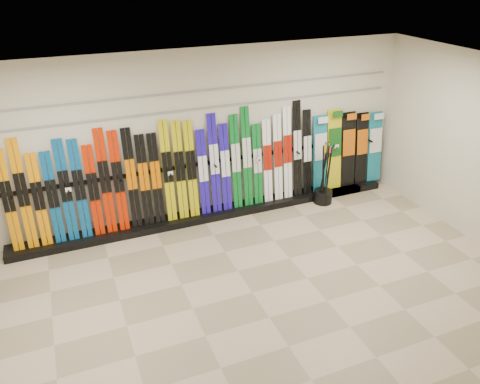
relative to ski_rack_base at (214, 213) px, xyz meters
name	(u,v)px	position (x,y,z in m)	size (l,w,h in m)	color
floor	(252,293)	(-0.22, -2.28, -0.06)	(8.00, 8.00, 0.00)	gray
back_wall	(195,137)	(-0.22, 0.22, 1.44)	(8.00, 8.00, 0.00)	beige
ceiling	(256,83)	(-0.22, -2.28, 2.94)	(8.00, 8.00, 0.00)	silver
ski_rack_base	(214,213)	(0.00, 0.00, 0.00)	(8.00, 0.40, 0.12)	black
skis	(175,173)	(-0.66, 0.07, 0.89)	(5.39, 0.28, 1.83)	orange
snowboards	(348,150)	(2.86, 0.07, 0.80)	(1.59, 0.24, 1.57)	#14728C
pole_bin	(323,196)	(2.14, -0.28, 0.07)	(0.35, 0.35, 0.25)	black
ski_poles	(325,174)	(2.13, -0.29, 0.55)	(0.22, 0.31, 1.18)	black
slatwall_rail_0	(194,109)	(-0.22, 0.20, 1.94)	(7.60, 0.02, 0.03)	gray
slatwall_rail_1	(194,92)	(-0.22, 0.20, 2.24)	(7.60, 0.02, 0.03)	gray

